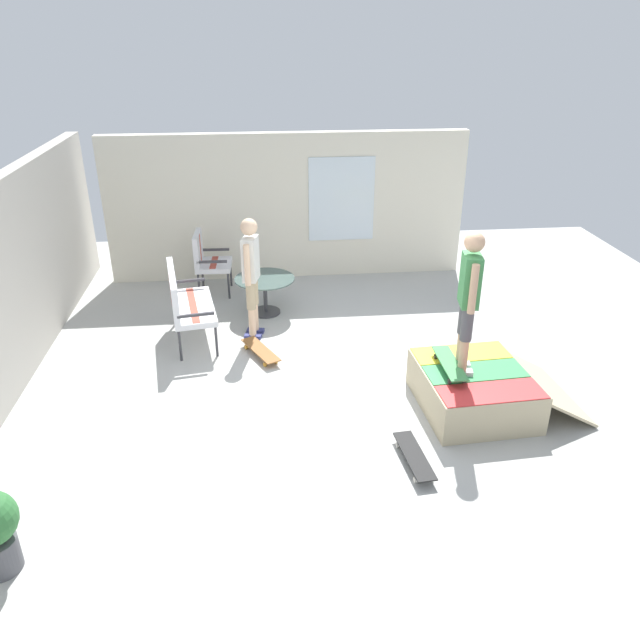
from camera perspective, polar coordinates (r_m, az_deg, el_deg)
ground_plane at (r=7.63m, az=2.53°, el=-6.36°), size 12.00×12.00×0.10m
house_facade at (r=10.58m, az=-2.94°, el=10.40°), size 0.23×6.00×2.44m
skate_ramp at (r=7.29m, az=14.17°, el=-6.19°), size 1.41×1.87×0.48m
patio_bench at (r=8.59m, az=-12.46°, el=1.88°), size 1.32×0.74×1.02m
patio_chair_near_house at (r=10.13m, az=-10.44°, el=5.71°), size 0.64×0.57×1.02m
patio_table at (r=9.33m, az=-5.10°, el=2.93°), size 0.90×0.90×0.57m
person_watching at (r=8.43m, az=-6.39°, el=4.66°), size 0.47×0.30×1.70m
person_skater at (r=6.73m, az=13.57°, el=2.35°), size 0.48×0.28×1.61m
skateboard_by_bench at (r=8.23m, az=-5.51°, el=-2.80°), size 0.81×0.53×0.10m
skateboard_spare at (r=6.39m, az=8.69°, el=-12.31°), size 0.82×0.27×0.10m
skateboard_on_ramp at (r=7.07m, az=11.87°, el=-3.96°), size 0.80×0.20×0.10m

